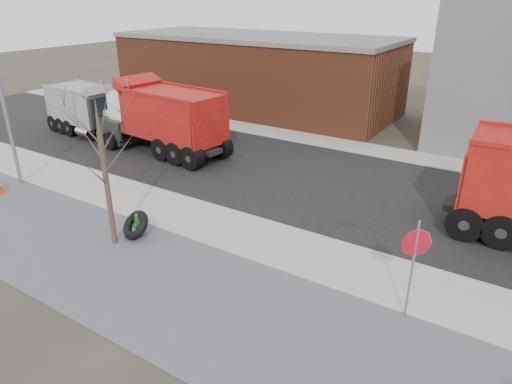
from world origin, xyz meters
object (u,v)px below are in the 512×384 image
Objects in this scene: stop_sign at (414,254)px; dump_truck_red_b at (158,115)px; fire_hydrant at (139,225)px; dump_truck_grey at (91,109)px; truck_tire at (136,225)px.

dump_truck_red_b is (-15.42, 6.90, -0.02)m from stop_sign.
fire_hydrant is 0.12× the size of dump_truck_grey.
fire_hydrant is 0.22m from truck_tire.
stop_sign is 0.31× the size of dump_truck_red_b.
dump_truck_grey is (-20.65, 6.67, -0.32)m from stop_sign.
stop_sign reaches higher than truck_tire.
fire_hydrant is 0.31× the size of stop_sign.
truck_tire is 9.40m from stop_sign.
dump_truck_red_b is at bearing 139.89° from stop_sign.
truck_tire is (0.05, -0.20, 0.08)m from fire_hydrant.
dump_truck_red_b is at bearing 128.74° from truck_tire.
truck_tire is at bearing 168.91° from stop_sign.
fire_hydrant is at bearing 167.68° from stop_sign.
dump_truck_grey is at bearing 8.15° from dump_truck_red_b.
dump_truck_red_b is (-6.13, 7.49, 1.54)m from fire_hydrant.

